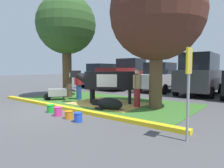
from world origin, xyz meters
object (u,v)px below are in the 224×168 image
Objects in this scene: calf_lying at (109,104)px; pickup_truck_maroon at (126,75)px; person_visitor_near at (79,84)px; bucket_pink at (58,111)px; cow_holstein at (109,80)px; bucket_green at (51,108)px; shade_tree_left at (66,25)px; sedan_silver at (160,77)px; wheelbarrow at (57,93)px; sedan_blue at (101,76)px; bucket_orange at (69,115)px; suv_dark_grey at (200,74)px; bucket_blue at (78,117)px; shade_tree_right at (157,14)px; person_handler at (137,87)px; parking_sign at (189,76)px.

pickup_truck_maroon reaches higher than calf_lying.
person_visitor_near reaches higher than bucket_pink.
pickup_truck_maroon is (-3.32, 6.18, 0.05)m from cow_holstein.
bucket_green is at bearing 164.90° from bucket_pink.
shade_tree_left reaches higher than sedan_silver.
sedan_blue is (-3.11, 6.95, 0.60)m from wheelbarrow.
suv_dark_grey is (1.62, 8.91, 1.13)m from bucket_orange.
suv_dark_grey is at bearing 83.08° from bucket_blue.
person_visitor_near is 7.44m from suv_dark_grey.
suv_dark_grey is at bearing 71.62° from bucket_green.
bucket_green is 0.06× the size of suv_dark_grey.
suv_dark_grey is (5.48, 5.84, -2.70)m from shade_tree_left.
shade_tree_left reaches higher than wheelbarrow.
cow_holstein is at bearing -2.47° from shade_tree_left.
shade_tree_right is 3.75× the size of person_visitor_near.
bucket_pink is (2.05, -2.81, -0.64)m from person_visitor_near.
bucket_pink is 0.07× the size of suv_dark_grey.
wheelbarrow is at bearing -169.00° from person_handler.
shade_tree_left is 3.74m from wheelbarrow.
cow_holstein is 2.94m from bucket_green.
sedan_silver reaches higher than cow_holstein.
shade_tree_left is 1.27× the size of sedan_blue.
shade_tree_right reaches higher than person_visitor_near.
person_handler is at bearing 64.41° from bucket_pink.
person_handler is 1.05× the size of person_visitor_near.
bucket_orange is at bearing -83.20° from sedan_silver.
pickup_truck_maroon is (-3.48, 9.10, 0.95)m from bucket_pink.
pickup_truck_maroon is (-1.43, 6.29, 0.31)m from person_visitor_near.
shade_tree_left reaches higher than bucket_blue.
person_handler reaches higher than bucket_orange.
person_visitor_near reaches higher than calf_lying.
calf_lying reaches higher than bucket_pink.
bucket_pink is (-2.04, -3.23, -3.59)m from shade_tree_right.
shade_tree_right is 6.07m from wheelbarrow.
bucket_orange is 11.21m from sedan_blue.
calf_lying is 1.96m from bucket_blue.
cow_holstein is at bearing -61.74° from pickup_truck_maroon.
bucket_pink is at bearing 178.49° from bucket_orange.
person_handler reaches higher than bucket_blue.
pickup_truck_maroon is (-5.52, 5.88, -2.64)m from shade_tree_right.
sedan_silver is (-1.88, 6.21, 0.14)m from person_handler.
bucket_green is at bearing -127.26° from person_handler.
shade_tree_right is 6.19m from suv_dark_grey.
suv_dark_grey reaches higher than wheelbarrow.
cow_holstein is 0.63× the size of sedan_silver.
bucket_orange is at bearing -46.96° from person_visitor_near.
sedan_blue reaches higher than person_handler.
shade_tree_left reaches higher than parking_sign.
suv_dark_grey reaches higher than pickup_truck_maroon.
bucket_blue is 0.05× the size of pickup_truck_maroon.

